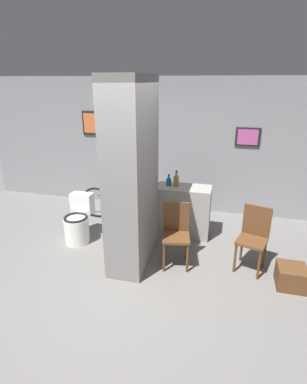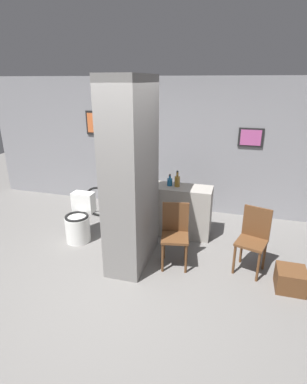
{
  "view_description": "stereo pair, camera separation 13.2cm",
  "coord_description": "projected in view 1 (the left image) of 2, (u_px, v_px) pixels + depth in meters",
  "views": [
    {
      "loc": [
        1.16,
        -3.14,
        2.53
      ],
      "look_at": [
        0.14,
        0.94,
        0.95
      ],
      "focal_mm": 28.0,
      "sensor_mm": 36.0,
      "label": 1
    },
    {
      "loc": [
        1.29,
        -3.1,
        2.53
      ],
      "look_at": [
        0.14,
        0.94,
        0.95
      ],
      "focal_mm": 28.0,
      "sensor_mm": 36.0,
      "label": 2
    }
  ],
  "objects": [
    {
      "name": "counter_shelf",
      "position": [
        175.0,
        210.0,
        5.14
      ],
      "size": [
        1.18,
        0.44,
        0.87
      ],
      "color": "gray",
      "rests_on": "ground_plane"
    },
    {
      "name": "chair_near_pillar",
      "position": [
        176.0,
        232.0,
        4.25
      ],
      "size": [
        0.44,
        0.44,
        0.91
      ],
      "rotation": [
        0.0,
        0.0,
        0.19
      ],
      "color": "brown",
      "rests_on": "ground_plane"
    },
    {
      "name": "wall_back",
      "position": [
        167.0,
        146.0,
        5.93
      ],
      "size": [
        8.0,
        0.09,
        2.6
      ],
      "color": "gray",
      "rests_on": "ground_plane"
    },
    {
      "name": "chair_by_doorway",
      "position": [
        253.0,
        236.0,
        4.14
      ],
      "size": [
        0.47,
        0.47,
        0.91
      ],
      "rotation": [
        0.0,
        0.0,
        -0.29
      ],
      "color": "brown",
      "rests_on": "ground_plane"
    },
    {
      "name": "bottle_short",
      "position": [
        169.0,
        181.0,
        5.0
      ],
      "size": [
        0.09,
        0.09,
        0.2
      ],
      "color": "#19598C",
      "rests_on": "counter_shelf"
    },
    {
      "name": "bicycle",
      "position": [
        122.0,
        204.0,
        5.65
      ],
      "size": [
        1.64,
        0.42,
        0.66
      ],
      "color": "black",
      "rests_on": "ground_plane"
    },
    {
      "name": "toilet",
      "position": [
        78.0,
        223.0,
        4.93
      ],
      "size": [
        0.4,
        0.56,
        0.76
      ],
      "color": "white",
      "rests_on": "ground_plane"
    },
    {
      "name": "bottle_tall",
      "position": [
        176.0,
        180.0,
        4.96
      ],
      "size": [
        0.09,
        0.09,
        0.28
      ],
      "color": "olive",
      "rests_on": "counter_shelf"
    },
    {
      "name": "floor_crate",
      "position": [
        291.0,
        277.0,
        3.87
      ],
      "size": [
        0.36,
        0.36,
        0.29
      ],
      "color": "brown",
      "rests_on": "ground_plane"
    },
    {
      "name": "pillar_center",
      "position": [
        132.0,
        177.0,
        4.05
      ],
      "size": [
        0.51,
        1.08,
        2.6
      ],
      "color": "gray",
      "rests_on": "ground_plane"
    },
    {
      "name": "ground_plane",
      "position": [
        126.0,
        281.0,
        4.0
      ],
      "size": [
        14.0,
        14.0,
        0.0
      ],
      "primitive_type": "plane",
      "color": "slate"
    }
  ]
}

